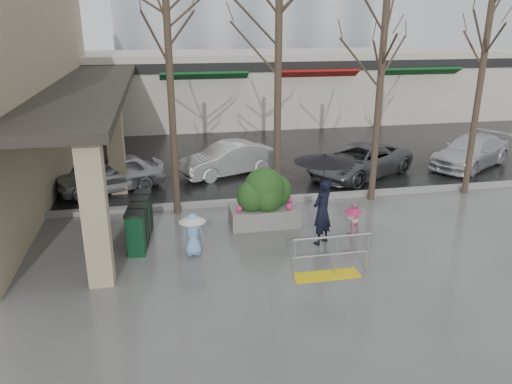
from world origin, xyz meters
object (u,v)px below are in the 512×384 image
object	(u,v)px
tree_mideast	(383,51)
woman	(323,188)
child_blue	(193,230)
car_c	(359,161)
planter	(264,198)
car_a	(111,174)
tree_west	(168,45)
car_d	(471,151)
tree_east	(488,32)
news_boxes	(140,221)
child_pink	(353,216)
handrail	(330,261)
car_b	(228,159)
tree_midwest	(279,39)

from	to	relation	value
tree_mideast	woman	size ratio (longest dim) A/B	2.58
child_blue	car_c	xyz separation A→B (m)	(6.79, 5.59, -0.06)
tree_mideast	planter	size ratio (longest dim) A/B	3.23
child_blue	planter	world-z (taller)	planter
car_a	tree_mideast	bearing A→B (deg)	53.91
tree_west	car_d	size ratio (longest dim) A/B	1.57
tree_west	car_d	bearing A→B (deg)	13.86
tree_west	planter	size ratio (longest dim) A/B	3.37
tree_east	news_boxes	bearing A→B (deg)	-170.01
tree_west	child_pink	distance (m)	7.11
handrail	car_c	distance (m)	8.23
news_boxes	car_c	xyz separation A→B (m)	(8.14, 4.49, 0.05)
planter	car_b	world-z (taller)	planter
tree_east	child_pink	world-z (taller)	tree_east
woman	car_d	distance (m)	10.35
tree_mideast	news_boxes	xyz separation A→B (m)	(-7.56, -1.95, -4.28)
handrail	car_b	size ratio (longest dim) A/B	0.50
handrail	news_boxes	world-z (taller)	news_boxes
handrail	tree_midwest	world-z (taller)	tree_midwest
tree_west	child_blue	distance (m)	5.36
news_boxes	car_c	bearing A→B (deg)	35.11
tree_west	news_boxes	world-z (taller)	tree_west
handrail	tree_west	world-z (taller)	tree_west
tree_mideast	car_d	size ratio (longest dim) A/B	1.50
tree_midwest	woman	size ratio (longest dim) A/B	2.77
tree_mideast	car_c	distance (m)	4.97
tree_mideast	news_boxes	size ratio (longest dim) A/B	3.06
tree_midwest	car_b	size ratio (longest dim) A/B	1.83
tree_mideast	child_blue	xyz separation A→B (m)	(-6.22, -3.06, -4.17)
tree_east	car_b	world-z (taller)	tree_east
handrail	planter	xyz separation A→B (m)	(-0.86, 3.36, 0.46)
planter	child_blue	bearing A→B (deg)	-143.88
tree_midwest	tree_east	distance (m)	6.80
child_pink	car_c	xyz separation A→B (m)	(2.25, 5.09, 0.10)
tree_east	car_b	distance (m)	9.92
woman	car_b	size ratio (longest dim) A/B	0.66
tree_west	tree_east	size ratio (longest dim) A/B	0.94
tree_east	tree_midwest	bearing A→B (deg)	180.00
tree_mideast	child_blue	bearing A→B (deg)	-153.83
news_boxes	car_b	size ratio (longest dim) A/B	0.56
tree_west	car_d	xyz separation A→B (m)	(12.13, 2.99, -4.45)
tree_midwest	car_b	world-z (taller)	tree_midwest
child_blue	car_d	bearing A→B (deg)	-149.95
tree_east	child_blue	bearing A→B (deg)	-162.54
planter	news_boxes	size ratio (longest dim) A/B	0.95
child_pink	tree_west	bearing A→B (deg)	-36.56
child_pink	tree_midwest	bearing A→B (deg)	-66.23
car_b	handrail	bearing A→B (deg)	-13.62
child_pink	car_b	size ratio (longest dim) A/B	0.24
tree_east	tree_west	bearing A→B (deg)	180.00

